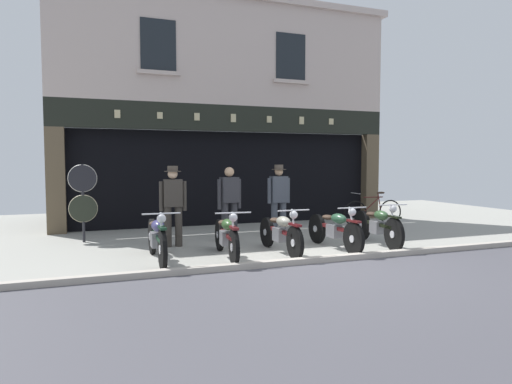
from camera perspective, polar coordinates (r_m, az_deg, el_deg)
ground at (r=7.20m, az=12.11°, el=-10.70°), size 21.45×22.00×0.18m
shop_facade at (r=14.36m, az=-5.23°, el=3.63°), size 9.75×4.42×6.34m
motorcycle_left at (r=8.18m, az=-12.38°, el=-5.57°), size 0.62×2.06×0.93m
motorcycle_center_left at (r=8.33m, az=-3.75°, el=-5.44°), size 0.62×1.99×0.90m
motorcycle_center at (r=8.75m, az=3.11°, el=-5.02°), size 0.62×1.94×0.90m
motorcycle_center_right at (r=9.26m, az=9.89°, el=-4.54°), size 0.62×2.02×0.91m
motorcycle_right at (r=9.88m, az=15.07°, el=-4.03°), size 0.62×1.99×0.92m
salesman_left at (r=9.48m, az=-10.42°, el=-1.25°), size 0.56×0.34×1.67m
shopkeeper_center at (r=9.87m, az=-3.38°, el=-1.11°), size 0.56×0.27×1.64m
salesman_right at (r=10.38m, az=2.88°, el=-0.72°), size 0.56×0.33×1.69m
tyre_sign_pole at (r=10.53m, az=-20.99°, el=-0.31°), size 0.60×0.06×1.71m
advert_board_near at (r=13.72m, az=6.32°, el=2.99°), size 0.78×0.03×0.96m
leaning_bicycle at (r=13.07m, az=14.56°, el=-2.38°), size 1.80×0.50×0.94m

